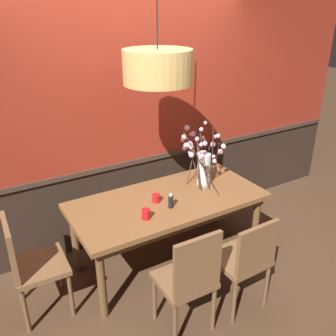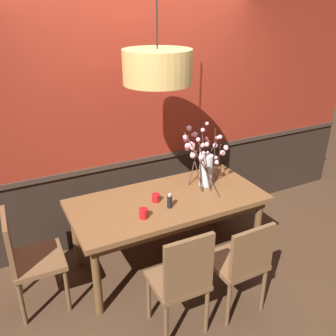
{
  "view_description": "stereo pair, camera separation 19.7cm",
  "coord_description": "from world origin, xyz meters",
  "px_view_note": "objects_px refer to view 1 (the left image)",
  "views": [
    {
      "loc": [
        -1.56,
        -2.63,
        2.44
      ],
      "look_at": [
        0.0,
        0.0,
        1.05
      ],
      "focal_mm": 39.35,
      "sensor_mm": 36.0,
      "label": 1
    },
    {
      "loc": [
        -1.39,
        -2.73,
        2.44
      ],
      "look_at": [
        0.0,
        0.0,
        1.05
      ],
      "focal_mm": 39.35,
      "sensor_mm": 36.0,
      "label": 2
    }
  ],
  "objects_px": {
    "vase_with_blossoms": "(202,163)",
    "pendant_lamp": "(158,67)",
    "chair_far_side_left": "(105,189)",
    "chair_far_side_right": "(149,176)",
    "chair_head_west_end": "(29,262)",
    "chair_near_side_left": "(189,278)",
    "candle_holder_nearer_edge": "(156,198)",
    "dining_table": "(168,206)",
    "chair_near_side_right": "(245,258)",
    "condiment_bottle": "(171,201)",
    "candle_holder_nearer_center": "(146,214)"
  },
  "relations": [
    {
      "from": "condiment_bottle",
      "to": "pendant_lamp",
      "type": "xyz_separation_m",
      "value": [
        -0.03,
        0.16,
        1.16
      ]
    },
    {
      "from": "chair_far_side_right",
      "to": "chair_far_side_left",
      "type": "height_order",
      "value": "chair_far_side_right"
    },
    {
      "from": "dining_table",
      "to": "candle_holder_nearer_center",
      "type": "relative_size",
      "value": 20.28
    },
    {
      "from": "chair_near_side_left",
      "to": "candle_holder_nearer_center",
      "type": "bearing_deg",
      "value": 93.04
    },
    {
      "from": "dining_table",
      "to": "vase_with_blossoms",
      "type": "relative_size",
      "value": 2.63
    },
    {
      "from": "chair_far_side_left",
      "to": "vase_with_blossoms",
      "type": "bearing_deg",
      "value": -45.86
    },
    {
      "from": "chair_far_side_right",
      "to": "candle_holder_nearer_edge",
      "type": "height_order",
      "value": "chair_far_side_right"
    },
    {
      "from": "candle_holder_nearer_edge",
      "to": "chair_far_side_left",
      "type": "bearing_deg",
      "value": 101.97
    },
    {
      "from": "dining_table",
      "to": "condiment_bottle",
      "type": "relative_size",
      "value": 13.46
    },
    {
      "from": "chair_far_side_right",
      "to": "condiment_bottle",
      "type": "bearing_deg",
      "value": -107.47
    },
    {
      "from": "chair_far_side_right",
      "to": "chair_far_side_left",
      "type": "xyz_separation_m",
      "value": [
        -0.57,
        -0.01,
        -0.02
      ]
    },
    {
      "from": "chair_far_side_right",
      "to": "pendant_lamp",
      "type": "relative_size",
      "value": 0.94
    },
    {
      "from": "pendant_lamp",
      "to": "chair_head_west_end",
      "type": "bearing_deg",
      "value": -179.26
    },
    {
      "from": "chair_head_west_end",
      "to": "vase_with_blossoms",
      "type": "distance_m",
      "value": 1.82
    },
    {
      "from": "vase_with_blossoms",
      "to": "candle_holder_nearer_edge",
      "type": "height_order",
      "value": "vase_with_blossoms"
    },
    {
      "from": "pendant_lamp",
      "to": "chair_near_side_right",
      "type": "bearing_deg",
      "value": -69.4
    },
    {
      "from": "chair_head_west_end",
      "to": "pendant_lamp",
      "type": "relative_size",
      "value": 0.89
    },
    {
      "from": "chair_near_side_left",
      "to": "condiment_bottle",
      "type": "relative_size",
      "value": 6.98
    },
    {
      "from": "chair_near_side_left",
      "to": "candle_holder_nearer_edge",
      "type": "bearing_deg",
      "value": 77.66
    },
    {
      "from": "chair_head_west_end",
      "to": "vase_with_blossoms",
      "type": "bearing_deg",
      "value": 2.97
    },
    {
      "from": "dining_table",
      "to": "chair_far_side_left",
      "type": "height_order",
      "value": "chair_far_side_left"
    },
    {
      "from": "candle_holder_nearer_center",
      "to": "dining_table",
      "type": "bearing_deg",
      "value": 31.11
    },
    {
      "from": "chair_far_side_right",
      "to": "chair_head_west_end",
      "type": "bearing_deg",
      "value": -150.68
    },
    {
      "from": "dining_table",
      "to": "condiment_bottle",
      "type": "height_order",
      "value": "condiment_bottle"
    },
    {
      "from": "chair_far_side_left",
      "to": "chair_head_west_end",
      "type": "bearing_deg",
      "value": -138.95
    },
    {
      "from": "dining_table",
      "to": "chair_far_side_left",
      "type": "bearing_deg",
      "value": 109.48
    },
    {
      "from": "chair_far_side_left",
      "to": "condiment_bottle",
      "type": "relative_size",
      "value": 6.88
    },
    {
      "from": "chair_near_side_right",
      "to": "dining_table",
      "type": "bearing_deg",
      "value": 105.42
    },
    {
      "from": "chair_far_side_left",
      "to": "candle_holder_nearer_edge",
      "type": "height_order",
      "value": "chair_far_side_left"
    },
    {
      "from": "chair_far_side_right",
      "to": "vase_with_blossoms",
      "type": "distance_m",
      "value": 0.92
    },
    {
      "from": "chair_head_west_end",
      "to": "chair_near_side_right",
      "type": "relative_size",
      "value": 1.04
    },
    {
      "from": "dining_table",
      "to": "candle_holder_nearer_edge",
      "type": "bearing_deg",
      "value": 177.41
    },
    {
      "from": "chair_far_side_left",
      "to": "pendant_lamp",
      "type": "relative_size",
      "value": 0.91
    },
    {
      "from": "chair_far_side_right",
      "to": "candle_holder_nearer_edge",
      "type": "bearing_deg",
      "value": -113.91
    },
    {
      "from": "pendant_lamp",
      "to": "candle_holder_nearer_center",
      "type": "bearing_deg",
      "value": -139.13
    },
    {
      "from": "dining_table",
      "to": "chair_head_west_end",
      "type": "distance_m",
      "value": 1.31
    },
    {
      "from": "candle_holder_nearer_center",
      "to": "chair_near_side_right",
      "type": "bearing_deg",
      "value": -48.13
    },
    {
      "from": "vase_with_blossoms",
      "to": "pendant_lamp",
      "type": "distance_m",
      "value": 1.13
    },
    {
      "from": "dining_table",
      "to": "pendant_lamp",
      "type": "bearing_deg",
      "value": 172.32
    },
    {
      "from": "vase_with_blossoms",
      "to": "pendant_lamp",
      "type": "height_order",
      "value": "pendant_lamp"
    },
    {
      "from": "chair_head_west_end",
      "to": "candle_holder_nearer_center",
      "type": "xyz_separation_m",
      "value": [
        0.97,
        -0.2,
        0.26
      ]
    },
    {
      "from": "candle_holder_nearer_edge",
      "to": "chair_near_side_left",
      "type": "bearing_deg",
      "value": -102.34
    },
    {
      "from": "vase_with_blossoms",
      "to": "candle_holder_nearer_edge",
      "type": "relative_size",
      "value": 8.86
    },
    {
      "from": "condiment_bottle",
      "to": "pendant_lamp",
      "type": "distance_m",
      "value": 1.18
    },
    {
      "from": "chair_near_side_left",
      "to": "condiment_bottle",
      "type": "distance_m",
      "value": 0.77
    },
    {
      "from": "vase_with_blossoms",
      "to": "condiment_bottle",
      "type": "height_order",
      "value": "vase_with_blossoms"
    },
    {
      "from": "chair_far_side_right",
      "to": "pendant_lamp",
      "type": "xyz_separation_m",
      "value": [
        -0.35,
        -0.87,
        1.42
      ]
    },
    {
      "from": "chair_far_side_right",
      "to": "candle_holder_nearer_center",
      "type": "distance_m",
      "value": 1.26
    },
    {
      "from": "vase_with_blossoms",
      "to": "dining_table",
      "type": "bearing_deg",
      "value": -168.99
    },
    {
      "from": "chair_head_west_end",
      "to": "pendant_lamp",
      "type": "xyz_separation_m",
      "value": [
        1.22,
        0.02,
        1.44
      ]
    }
  ]
}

